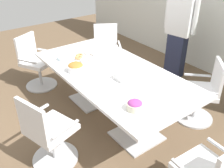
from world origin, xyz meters
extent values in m
cube|color=brown|center=(0.00, 0.00, -0.01)|extent=(10.00, 10.00, 0.01)
cube|color=white|center=(0.00, 0.00, 0.73)|extent=(2.40, 1.20, 0.04)
cube|color=silver|center=(-0.55, 0.00, 0.01)|extent=(0.56, 0.56, 0.02)
cylinder|color=silver|center=(-0.55, 0.00, 0.37)|extent=(0.09, 0.09, 0.69)
cube|color=silver|center=(0.55, 0.00, 0.01)|extent=(0.56, 0.56, 0.02)
cylinder|color=silver|center=(0.55, 0.00, 0.37)|extent=(0.09, 0.09, 0.69)
cylinder|color=silver|center=(-1.47, -0.48, 0.01)|extent=(0.73, 0.73, 0.02)
cylinder|color=silver|center=(-1.47, -0.48, 0.23)|extent=(0.05, 0.05, 0.41)
cube|color=white|center=(-1.47, -0.48, 0.46)|extent=(0.62, 0.62, 0.06)
cube|color=white|center=(-1.65, -0.58, 0.70)|extent=(0.24, 0.40, 0.42)
cube|color=silver|center=(-1.58, -0.27, 0.58)|extent=(0.34, 0.20, 0.02)
cube|color=silver|center=(-1.35, -0.70, 0.58)|extent=(0.34, 0.20, 0.02)
cylinder|color=silver|center=(0.27, -1.04, 0.01)|extent=(0.67, 0.67, 0.02)
cylinder|color=silver|center=(0.27, -1.04, 0.23)|extent=(0.05, 0.05, 0.41)
cube|color=white|center=(0.27, -1.04, 0.46)|extent=(0.57, 0.57, 0.06)
cube|color=white|center=(0.33, -1.24, 0.70)|extent=(0.43, 0.16, 0.42)
cube|color=silver|center=(0.03, -1.11, 0.58)|extent=(0.13, 0.36, 0.02)
cube|color=silver|center=(0.50, -0.97, 0.58)|extent=(0.13, 0.36, 0.02)
cube|color=silver|center=(1.64, 0.09, 0.58)|extent=(0.37, 0.05, 0.02)
cylinder|color=silver|center=(0.74, 0.94, 0.01)|extent=(0.76, 0.76, 0.02)
cylinder|color=silver|center=(0.74, 0.94, 0.23)|extent=(0.05, 0.05, 0.41)
cube|color=white|center=(0.74, 0.94, 0.46)|extent=(0.65, 0.65, 0.06)
cube|color=white|center=(0.89, 1.09, 0.70)|extent=(0.34, 0.34, 0.42)
cube|color=silver|center=(0.92, 0.77, 0.58)|extent=(0.28, 0.28, 0.02)
cube|color=silver|center=(0.57, 1.11, 0.58)|extent=(0.28, 0.28, 0.02)
cylinder|color=silver|center=(-1.17, 0.74, 0.01)|extent=(0.74, 0.74, 0.02)
cylinder|color=silver|center=(-1.17, 0.74, 0.23)|extent=(0.05, 0.05, 0.41)
cube|color=white|center=(-1.17, 0.74, 0.46)|extent=(0.63, 0.63, 0.06)
cube|color=white|center=(-1.35, 0.85, 0.70)|extent=(0.26, 0.39, 0.42)
cube|color=silver|center=(-1.05, 0.95, 0.58)|extent=(0.33, 0.22, 0.02)
cube|color=silver|center=(-1.30, 0.53, 0.58)|extent=(0.33, 0.22, 0.02)
cube|color=#232842|center=(-0.34, 1.72, 0.41)|extent=(0.35, 0.26, 0.81)
cube|color=white|center=(-0.34, 1.72, 1.13)|extent=(0.47, 0.30, 0.64)
cylinder|color=white|center=(-0.08, 1.77, 1.16)|extent=(0.09, 0.09, 0.58)
cylinder|color=white|center=(-0.60, 1.67, 1.16)|extent=(0.09, 0.09, 0.58)
cylinder|color=beige|center=(0.83, -0.32, 0.79)|extent=(0.17, 0.17, 0.08)
ellipsoid|color=#9E3D8E|center=(0.83, -0.32, 0.83)|extent=(0.15, 0.15, 0.07)
cylinder|color=white|center=(-0.29, -0.39, 0.79)|extent=(0.22, 0.22, 0.08)
ellipsoid|color=#AD702D|center=(-0.29, -0.39, 0.83)|extent=(0.20, 0.20, 0.08)
cylinder|color=white|center=(-0.54, -0.05, 0.76)|extent=(0.37, 0.37, 0.01)
torus|color=white|center=(-0.40, -0.05, 0.78)|extent=(0.11, 0.11, 0.03)
torus|color=white|center=(-0.46, 0.07, 0.78)|extent=(0.11, 0.11, 0.03)
torus|color=white|center=(-0.57, 0.09, 0.78)|extent=(0.11, 0.11, 0.03)
torus|color=white|center=(-0.65, 0.03, 0.78)|extent=(0.11, 0.11, 0.03)
torus|color=tan|center=(-0.66, -0.11, 0.78)|extent=(0.11, 0.11, 0.03)
torus|color=tan|center=(-0.59, -0.17, 0.78)|extent=(0.11, 0.11, 0.03)
torus|color=white|center=(-0.47, -0.16, 0.78)|extent=(0.11, 0.11, 0.03)
cylinder|color=white|center=(-0.72, -0.33, 0.75)|extent=(0.21, 0.21, 0.01)
cylinder|color=silver|center=(-0.72, -0.33, 0.76)|extent=(0.21, 0.21, 0.01)
cylinder|color=white|center=(-0.72, -0.33, 0.77)|extent=(0.21, 0.21, 0.01)
cylinder|color=silver|center=(-0.72, -0.33, 0.77)|extent=(0.21, 0.21, 0.01)
cylinder|color=white|center=(-0.72, -0.33, 0.78)|extent=(0.21, 0.21, 0.01)
cylinder|color=silver|center=(-0.72, -0.33, 0.78)|extent=(0.21, 0.21, 0.01)
cube|color=white|center=(0.25, -0.03, 0.79)|extent=(0.18, 0.18, 0.08)
camera|label=1|loc=(2.40, -1.77, 2.29)|focal=40.33mm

